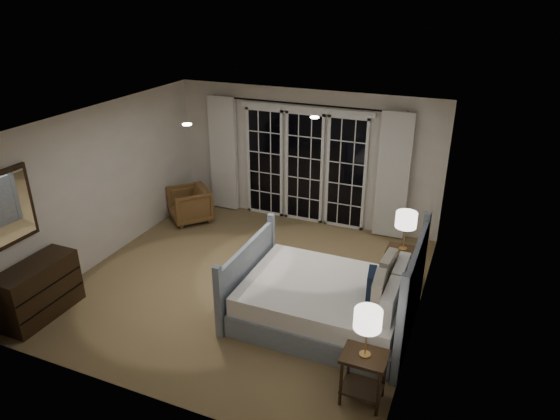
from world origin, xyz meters
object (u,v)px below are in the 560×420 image
at_px(armchair, 190,205).
at_px(bed, 328,300).
at_px(lamp_left, 368,320).
at_px(dresser, 39,290).
at_px(nightstand_left, 363,371).
at_px(lamp_right, 406,220).
at_px(nightstand_right, 401,262).

bearing_deg(armchair, bed, 10.79).
distance_m(bed, lamp_left, 1.60).
bearing_deg(dresser, armchair, 86.00).
height_order(nightstand_left, lamp_right, lamp_right).
bearing_deg(lamp_right, dresser, -148.75).
bearing_deg(armchair, lamp_right, 31.54).
xyz_separation_m(bed, nightstand_right, (0.73, 1.30, 0.06)).
xyz_separation_m(nightstand_left, nightstand_right, (-0.04, 2.50, -0.01)).
bearing_deg(lamp_right, bed, -119.18).
height_order(bed, armchair, bed).
xyz_separation_m(nightstand_left, armchair, (-4.18, 3.24, -0.07)).
relative_size(bed, armchair, 3.16).
bearing_deg(lamp_left, bed, 122.59).
bearing_deg(nightstand_right, bed, -119.18).
height_order(lamp_right, armchair, lamp_right).
relative_size(nightstand_left, nightstand_right, 1.03).
xyz_separation_m(lamp_left, lamp_right, (-0.04, 2.50, 0.01)).
distance_m(lamp_right, dresser, 5.16).
relative_size(lamp_left, armchair, 0.77).
relative_size(lamp_right, dresser, 0.54).
xyz_separation_m(nightstand_right, lamp_right, (0.00, -0.00, 0.68)).
relative_size(lamp_left, dresser, 0.51).
height_order(bed, lamp_left, bed).
relative_size(nightstand_right, lamp_left, 1.07).
relative_size(nightstand_right, armchair, 0.83).
bearing_deg(nightstand_left, lamp_right, 91.01).
bearing_deg(lamp_left, lamp_right, 91.01).
height_order(lamp_left, armchair, lamp_left).
distance_m(nightstand_left, nightstand_right, 2.50).
height_order(nightstand_right, armchair, armchair).
relative_size(nightstand_right, lamp_right, 1.01).
bearing_deg(nightstand_right, armchair, 169.93).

